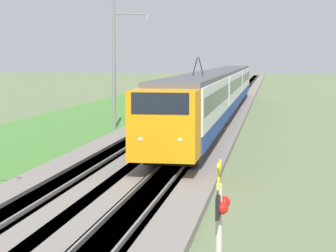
# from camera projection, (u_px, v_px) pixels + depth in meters

# --- Properties ---
(ballast_main) EXTENTS (240.00, 4.40, 0.30)m
(ballast_main) POSITION_uv_depth(u_px,v_px,m) (183.00, 111.00, 61.10)
(ballast_main) COLOR gray
(ballast_main) RESTS_ON ground
(ballast_adjacent) EXTENTS (240.00, 4.40, 0.30)m
(ballast_adjacent) POSITION_uv_depth(u_px,v_px,m) (224.00, 112.00, 60.50)
(ballast_adjacent) COLOR gray
(ballast_adjacent) RESTS_ON ground
(track_main) EXTENTS (240.00, 1.57, 0.45)m
(track_main) POSITION_uv_depth(u_px,v_px,m) (183.00, 111.00, 61.10)
(track_main) COLOR #4C4238
(track_main) RESTS_ON ground
(track_adjacent) EXTENTS (240.00, 1.57, 0.45)m
(track_adjacent) POSITION_uv_depth(u_px,v_px,m) (224.00, 112.00, 60.50)
(track_adjacent) COLOR #4C4238
(track_adjacent) RESTS_ON ground
(grass_verge) EXTENTS (240.00, 13.51, 0.12)m
(grass_verge) POSITION_uv_depth(u_px,v_px,m) (127.00, 112.00, 61.96)
(grass_verge) COLOR #4C8438
(grass_verge) RESTS_ON ground
(passenger_train) EXTENTS (58.82, 2.92, 5.20)m
(passenger_train) POSITION_uv_depth(u_px,v_px,m) (220.00, 90.00, 54.94)
(passenger_train) COLOR orange
(passenger_train) RESTS_ON ground
(crossing_signal_far) EXTENTS (0.70, 0.23, 3.53)m
(crossing_signal_far) POSITION_uv_depth(u_px,v_px,m) (219.00, 244.00, 10.67)
(crossing_signal_far) COLOR beige
(crossing_signal_far) RESTS_ON ground
(catenary_mast_mid) EXTENTS (0.22, 2.56, 9.08)m
(catenary_mast_mid) POSITION_uv_depth(u_px,v_px,m) (115.00, 65.00, 45.94)
(catenary_mast_mid) COLOR slate
(catenary_mast_mid) RESTS_ON ground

